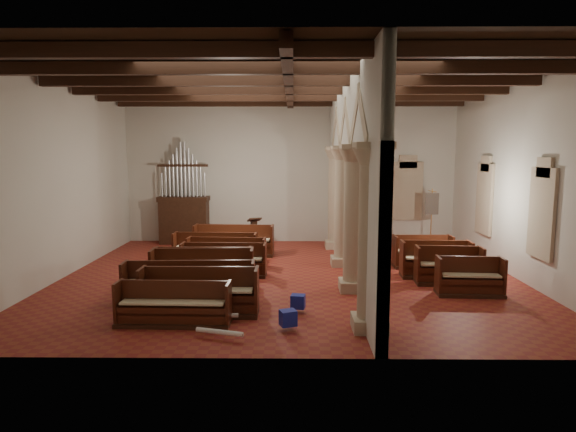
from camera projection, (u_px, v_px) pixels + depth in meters
The scene contains 33 objects.
floor at pixel (289, 277), 15.01m from camera, with size 14.00×14.00×0.00m, color maroon.
ceiling at pixel (289, 79), 14.22m from camera, with size 14.00×14.00×0.00m, color black.
wall_back at pixel (290, 172), 20.56m from camera, with size 14.00×0.02×6.00m, color beige.
wall_front at pixel (286, 200), 8.67m from camera, with size 14.00×0.02×6.00m, color beige.
wall_left at pixel (61, 180), 14.70m from camera, with size 0.02×12.00×6.00m, color beige.
wall_right at pixel (520, 181), 14.53m from camera, with size 0.02×12.00×6.00m, color beige.
ceiling_beams at pixel (289, 85), 14.24m from camera, with size 13.80×11.80×0.30m, color #351B10, non-canonical shape.
arcade at pixel (349, 162), 14.52m from camera, with size 0.90×11.90×6.00m.
window_right_a at pixel (543, 213), 13.15m from camera, with size 0.03×1.00×2.20m, color #2B6145.
window_right_b at pixel (485, 199), 17.12m from camera, with size 0.03×1.00×2.20m, color #2B6145.
window_back at pixel (407, 191), 20.59m from camera, with size 1.00×0.03×2.20m, color #2B6145.
pipe_organ at pixel (184, 211), 20.33m from camera, with size 2.10×0.85×4.40m.
lectern at pixel (254, 235), 19.50m from camera, with size 0.62×0.66×1.26m.
dossal_curtain at pixel (372, 215), 20.69m from camera, with size 1.80×0.07×2.17m.
processional_banner at pixel (431, 229), 19.24m from camera, with size 0.55×0.70×2.42m.
hymnal_box_a at pixel (288, 318), 10.49m from camera, with size 0.34×0.28×0.34m, color navy.
hymnal_box_b at pixel (298, 301), 11.66m from camera, with size 0.33×0.27×0.33m, color navy.
hymnal_box_c at pixel (230, 272), 14.53m from camera, with size 0.34×0.27×0.34m, color navy.
tube_heater_a at pixel (219, 332), 9.97m from camera, with size 0.10×0.10×1.04m, color white.
tube_heater_b at pixel (216, 316), 10.97m from camera, with size 0.10×0.10×1.00m, color white.
nave_pew_0 at pixel (174, 311), 10.81m from camera, with size 2.58×0.73×0.98m.
nave_pew_1 at pixel (199, 299), 11.48m from camera, with size 2.82×0.77×1.13m.
nave_pew_2 at pixel (189, 290), 12.33m from camera, with size 3.38×0.87×1.09m.
nave_pew_3 at pixel (203, 276), 13.63m from camera, with size 2.91×0.90×1.15m.
nave_pew_4 at pixel (203, 271), 14.33m from camera, with size 2.88×0.76×1.04m.
nave_pew_5 at pixel (224, 265), 15.07m from camera, with size 2.68×0.76×1.03m.
nave_pew_6 at pixel (226, 257), 16.24m from camera, with size 2.70×0.84×0.99m.
nave_pew_7 at pixel (215, 253), 16.93m from camera, with size 2.96×0.80×1.04m.
nave_pew_8 at pixel (234, 245), 18.03m from camera, with size 3.00×0.90×1.15m.
aisle_pew_0 at pixel (470, 282), 13.05m from camera, with size 1.79×0.79×1.04m.
aisle_pew_1 at pixel (448, 271), 14.15m from camera, with size 1.95×0.86×1.11m.
aisle_pew_2 at pixel (436, 265), 14.93m from camera, with size 2.16×0.82×1.13m.
aisle_pew_3 at pixel (422, 257), 16.20m from camera, with size 1.97×0.77×1.08m.
Camera 1 is at (0.14, -14.63, 3.87)m, focal length 30.00 mm.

